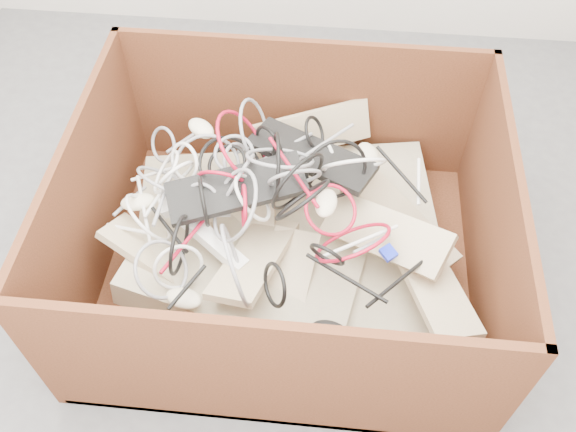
# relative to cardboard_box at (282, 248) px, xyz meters

# --- Properties ---
(ground) EXTENTS (3.00, 3.00, 0.00)m
(ground) POSITION_rel_cardboard_box_xyz_m (-0.13, -0.01, -0.15)
(ground) COLOR #4D4D4F
(ground) RESTS_ON ground
(cardboard_box) EXTENTS (1.32, 1.10, 0.62)m
(cardboard_box) POSITION_rel_cardboard_box_xyz_m (0.00, 0.00, 0.00)
(cardboard_box) COLOR #371C0D
(cardboard_box) RESTS_ON ground
(keyboard_pile) EXTENTS (1.19, 0.97, 0.36)m
(keyboard_pile) POSITION_rel_cardboard_box_xyz_m (0.06, 0.02, 0.13)
(keyboard_pile) COLOR #C6AD8C
(keyboard_pile) RESTS_ON cardboard_box
(mice_scatter) EXTENTS (0.85, 0.76, 0.18)m
(mice_scatter) POSITION_rel_cardboard_box_xyz_m (-0.07, -0.02, 0.21)
(mice_scatter) COLOR beige
(mice_scatter) RESTS_ON keyboard_pile
(power_strip_left) EXTENTS (0.30, 0.15, 0.12)m
(power_strip_left) POSITION_rel_cardboard_box_xyz_m (-0.24, 0.02, 0.23)
(power_strip_left) COLOR white
(power_strip_left) RESTS_ON keyboard_pile
(power_strip_right) EXTENTS (0.24, 0.19, 0.08)m
(power_strip_right) POSITION_rel_cardboard_box_xyz_m (-0.20, -0.12, 0.18)
(power_strip_right) COLOR white
(power_strip_right) RESTS_ON keyboard_pile
(vga_plug) EXTENTS (0.06, 0.06, 0.03)m
(vga_plug) POSITION_rel_cardboard_box_xyz_m (0.34, -0.13, 0.20)
(vga_plug) COLOR #0D1FCF
(vga_plug) RESTS_ON keyboard_pile
(cable_tangle) EXTENTS (1.03, 0.86, 0.40)m
(cable_tangle) POSITION_rel_cardboard_box_xyz_m (-0.11, 0.03, 0.27)
(cable_tangle) COLOR silver
(cable_tangle) RESTS_ON keyboard_pile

